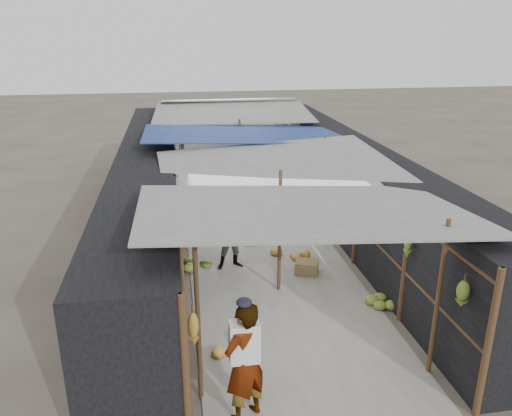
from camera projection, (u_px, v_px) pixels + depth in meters
ground at (319, 384)px, 7.66m from camera, size 80.00×80.00×0.00m
aisle_slab at (253, 228)px, 13.70m from camera, size 3.60×16.00×0.02m
stall_left at (150, 194)px, 12.91m from camera, size 1.40×15.00×2.30m
stall_right at (349, 184)px, 13.74m from camera, size 1.40×15.00×2.30m
crate_near at (257, 231)px, 13.09m from camera, size 0.58×0.50×0.31m
crate_mid at (307, 267)px, 11.11m from camera, size 0.61×0.55×0.30m
crate_back at (210, 194)px, 16.24m from camera, size 0.48×0.43×0.25m
black_basin at (287, 188)px, 16.88m from camera, size 0.67×0.67×0.20m
vendor_elderly at (245, 362)px, 6.71m from camera, size 0.79×0.72×1.82m
shopper_blue at (234, 236)px, 11.17m from camera, size 0.82×0.66×1.57m
vendor_seated at (267, 171)px, 17.45m from camera, size 0.40×0.67×1.02m
market_canopy at (251, 140)px, 13.21m from camera, size 5.62×15.20×2.77m
hanging_bananas at (252, 168)px, 13.30m from camera, size 3.95×14.10×0.81m
floor_bananas at (267, 247)px, 12.16m from camera, size 3.99×10.90×0.36m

